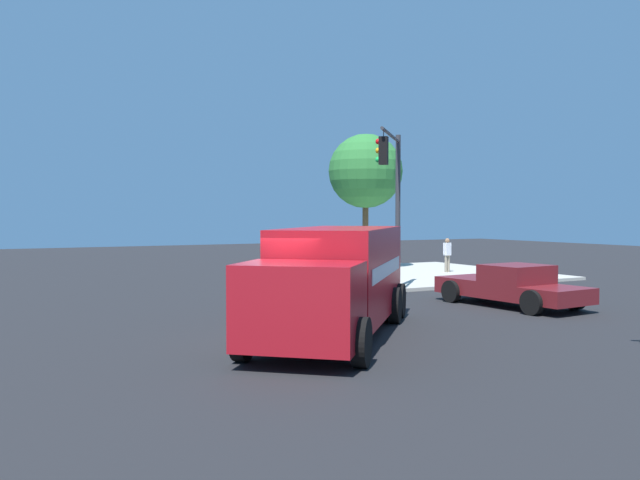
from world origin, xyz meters
TOP-DOWN VIEW (x-y plane):
  - ground_plane at (0.00, 0.00)m, footprint 100.00×100.00m
  - sidewalk_corner_near at (-12.78, -12.78)m, footprint 11.05×11.05m
  - delivery_truck at (-1.31, -0.55)m, footprint 7.23×7.71m
  - traffic_light_primary at (-7.46, -7.04)m, footprint 2.94×3.22m
  - pickup_maroon at (-8.97, -2.35)m, footprint 2.56×5.33m
  - pedestrian_near_corner at (-14.35, -12.33)m, footprint 0.53×0.25m
  - picket_fence_run at (-12.78, -18.07)m, footprint 5.14×0.05m
  - shade_tree_near at (-12.15, -16.51)m, footprint 3.98×3.98m

SIDE VIEW (x-z plane):
  - ground_plane at x=0.00m, z-range 0.00..0.00m
  - sidewalk_corner_near at x=-12.78m, z-range 0.00..0.14m
  - picket_fence_run at x=-12.78m, z-range 0.15..1.10m
  - pickup_maroon at x=-8.97m, z-range 0.04..1.42m
  - pedestrian_near_corner at x=-14.35m, z-range 0.26..1.95m
  - delivery_truck at x=-1.31m, z-range 0.08..2.75m
  - traffic_light_primary at x=-7.46m, z-range 1.09..7.11m
  - shade_tree_near at x=-12.15m, z-range 1.73..8.93m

